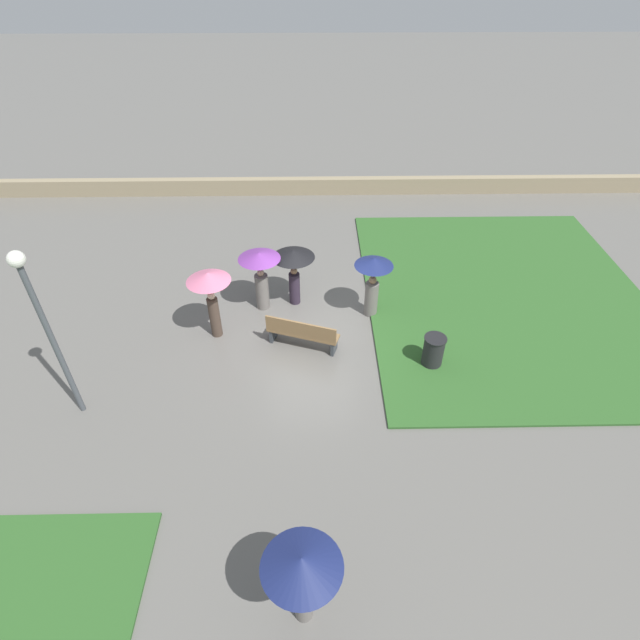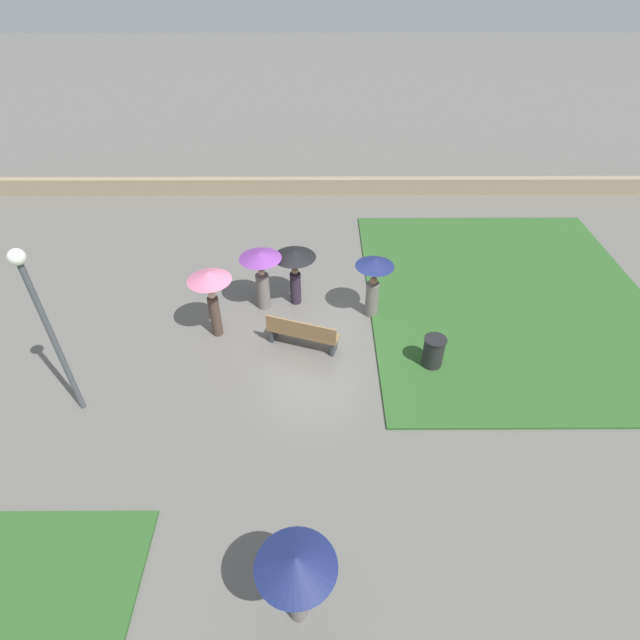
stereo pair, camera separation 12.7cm
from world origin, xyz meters
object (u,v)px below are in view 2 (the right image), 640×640
Objects in this scene: park_bench at (302,333)px; trash_bin at (433,352)px; lamp_post at (42,314)px; lone_walker_mid_plaza at (296,570)px; crowd_person_black at (295,262)px; crowd_person_pink at (210,286)px; crowd_person_purple at (261,269)px; crowd_person_navy at (374,276)px.

park_bench is 3.29m from trash_bin.
lamp_post is 2.24× the size of lone_walker_mid_plaza.
crowd_person_black is 2.49m from crowd_person_pink.
crowd_person_black is 8.35m from lone_walker_mid_plaza.
lone_walker_mid_plaza is at bearing -27.03° from crowd_person_purple.
park_bench is 2.23m from crowd_person_purple.
crowd_person_purple is 0.97× the size of lone_walker_mid_plaza.
crowd_person_pink reaches higher than crowd_person_navy.
crowd_person_navy is 7.98m from lone_walker_mid_plaza.
crowd_person_navy is (-2.13, 0.58, -0.08)m from crowd_person_black.
lamp_post is 6.78m from lone_walker_mid_plaza.
crowd_person_black is 0.89× the size of crowd_person_pink.
crowd_person_pink reaches higher than trash_bin.
crowd_person_navy is 1.02× the size of crowd_person_purple.
trash_bin is 0.47× the size of lone_walker_mid_plaza.
crowd_person_black is 2.21m from crowd_person_navy.
lamp_post is at bearing -93.38° from crowd_person_black.
lamp_post is at bearing 40.95° from park_bench.
crowd_person_pink is (-2.68, -2.58, -1.15)m from lamp_post.
trash_bin is at bearing 55.38° from lone_walker_mid_plaza.
crowd_person_pink is (4.18, 0.83, 0.26)m from crowd_person_navy.
lone_walker_mid_plaza is (-5.05, 4.36, -1.20)m from lamp_post.
lamp_post is at bearing 86.88° from crowd_person_pink.
lamp_post is 2.31× the size of crowd_person_purple.
trash_bin is 5.75m from crowd_person_pink.
crowd_person_purple is at bearing -29.38° from trash_bin.
park_bench is 2.48m from crowd_person_navy.
trash_bin is at bearing -149.85° from crowd_person_pink.
lamp_post is 2.27× the size of crowd_person_navy.
crowd_person_pink is at bearing 103.06° from lone_walker_mid_plaza.
lamp_post is at bearing 23.02° from crowd_person_navy.
park_bench is at bearing -2.56° from crowd_person_purple.
crowd_person_pink is (5.50, -1.26, 1.10)m from trash_bin.
trash_bin is at bearing -170.83° from lamp_post.
crowd_person_black reaches higher than park_bench.
park_bench is at bearing -157.83° from lamp_post.
crowd_person_purple is (4.35, -2.45, 0.82)m from trash_bin.
lone_walker_mid_plaza is (-1.22, 8.13, 0.23)m from crowd_person_purple.
crowd_person_pink is (2.28, -0.55, 1.06)m from park_bench.
crowd_person_pink is at bearing -79.40° from crowd_person_purple.
trash_bin is at bearing 25.06° from crowd_person_purple.
lamp_post reaches higher than crowd_person_black.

